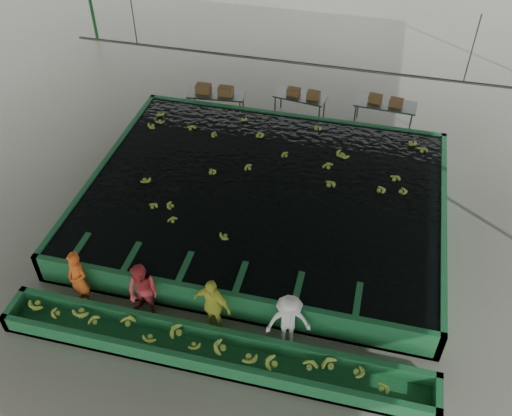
% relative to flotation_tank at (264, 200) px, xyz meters
% --- Properties ---
extents(ground, '(80.00, 80.00, 0.00)m').
position_rel_flotation_tank_xyz_m(ground, '(0.00, -1.50, -0.45)').
color(ground, gray).
rests_on(ground, ground).
extents(shed_roof, '(20.00, 22.00, 0.04)m').
position_rel_flotation_tank_xyz_m(shed_roof, '(0.00, -1.50, 4.55)').
color(shed_roof, slate).
rests_on(shed_roof, shed_posts).
extents(shed_posts, '(20.00, 22.00, 5.00)m').
position_rel_flotation_tank_xyz_m(shed_posts, '(0.00, -1.50, 2.05)').
color(shed_posts, '#1A5B21').
rests_on(shed_posts, ground).
extents(flotation_tank, '(10.00, 8.00, 0.90)m').
position_rel_flotation_tank_xyz_m(flotation_tank, '(0.00, 0.00, 0.00)').
color(flotation_tank, '#1D6534').
rests_on(flotation_tank, ground).
extents(tank_water, '(9.70, 7.70, 0.00)m').
position_rel_flotation_tank_xyz_m(tank_water, '(0.00, -0.00, 0.40)').
color(tank_water, black).
rests_on(tank_water, flotation_tank).
extents(sorting_trough, '(10.00, 1.00, 0.50)m').
position_rel_flotation_tank_xyz_m(sorting_trough, '(0.00, -5.10, -0.20)').
color(sorting_trough, '#1D6534').
rests_on(sorting_trough, ground).
extents(cableway_rail, '(0.08, 0.08, 14.00)m').
position_rel_flotation_tank_xyz_m(cableway_rail, '(0.00, 3.50, 2.55)').
color(cableway_rail, '#59605B').
rests_on(cableway_rail, shed_roof).
extents(rail_hanger_left, '(0.04, 0.04, 2.00)m').
position_rel_flotation_tank_xyz_m(rail_hanger_left, '(-5.00, 3.50, 3.55)').
color(rail_hanger_left, '#59605B').
rests_on(rail_hanger_left, shed_roof).
extents(rail_hanger_right, '(0.04, 0.04, 2.00)m').
position_rel_flotation_tank_xyz_m(rail_hanger_right, '(5.00, 3.50, 3.55)').
color(rail_hanger_right, '#59605B').
rests_on(rail_hanger_right, shed_roof).
extents(worker_a, '(0.69, 0.56, 1.63)m').
position_rel_flotation_tank_xyz_m(worker_a, '(-3.57, -4.30, 0.37)').
color(worker_a, orange).
rests_on(worker_a, ground).
extents(worker_b, '(0.91, 0.77, 1.64)m').
position_rel_flotation_tank_xyz_m(worker_b, '(-1.91, -4.30, 0.37)').
color(worker_b, '#D1383E').
rests_on(worker_b, ground).
extents(worker_c, '(1.03, 0.62, 1.65)m').
position_rel_flotation_tank_xyz_m(worker_c, '(-0.22, -4.30, 0.37)').
color(worker_c, '#E1E644').
rests_on(worker_c, ground).
extents(worker_d, '(1.14, 0.86, 1.57)m').
position_rel_flotation_tank_xyz_m(worker_d, '(1.56, -4.30, 0.33)').
color(worker_d, white).
rests_on(worker_d, ground).
extents(packing_table_left, '(2.06, 1.00, 0.90)m').
position_rel_flotation_tank_xyz_m(packing_table_left, '(-2.82, 4.61, 0.00)').
color(packing_table_left, '#59605B').
rests_on(packing_table_left, ground).
extents(packing_table_mid, '(1.90, 0.98, 0.82)m').
position_rel_flotation_tank_xyz_m(packing_table_mid, '(0.04, 5.27, -0.04)').
color(packing_table_mid, '#59605B').
rests_on(packing_table_mid, ground).
extents(packing_table_right, '(2.13, 0.95, 0.95)m').
position_rel_flotation_tank_xyz_m(packing_table_right, '(2.98, 5.29, 0.02)').
color(packing_table_right, '#59605B').
rests_on(packing_table_right, ground).
extents(box_stack_left, '(1.32, 0.38, 0.28)m').
position_rel_flotation_tank_xyz_m(box_stack_left, '(-2.88, 4.60, 0.45)').
color(box_stack_left, brown).
rests_on(box_stack_left, packing_table_left).
extents(box_stack_mid, '(1.18, 0.40, 0.25)m').
position_rel_flotation_tank_xyz_m(box_stack_mid, '(0.15, 5.26, 0.38)').
color(box_stack_mid, brown).
rests_on(box_stack_mid, packing_table_mid).
extents(box_stack_right, '(1.19, 0.47, 0.25)m').
position_rel_flotation_tank_xyz_m(box_stack_right, '(2.96, 5.27, 0.50)').
color(box_stack_right, brown).
rests_on(box_stack_right, packing_table_right).
extents(floating_bananas, '(8.19, 5.58, 0.11)m').
position_rel_flotation_tank_xyz_m(floating_bananas, '(0.00, 0.80, 0.40)').
color(floating_bananas, '#9DBF3E').
rests_on(floating_bananas, tank_water).
extents(trough_bananas, '(8.36, 0.56, 0.11)m').
position_rel_flotation_tank_xyz_m(trough_bananas, '(0.00, -5.10, -0.05)').
color(trough_bananas, '#9DBF3E').
rests_on(trough_bananas, sorting_trough).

